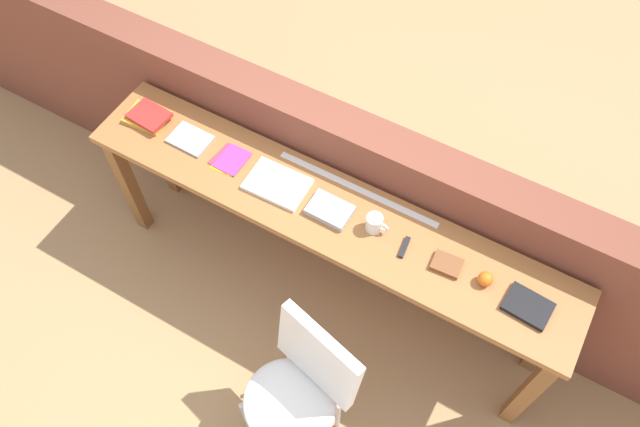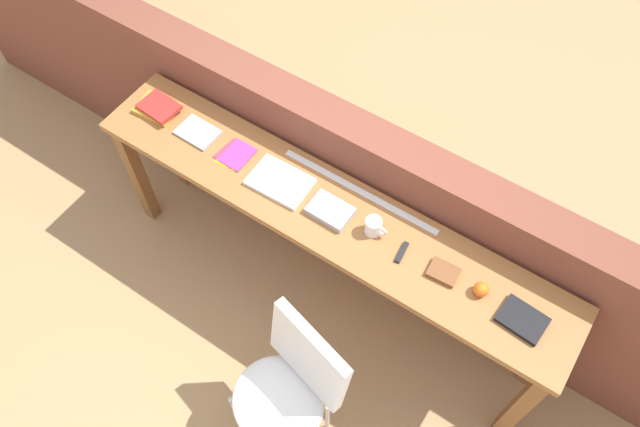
{
  "view_description": "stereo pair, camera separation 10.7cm",
  "coord_description": "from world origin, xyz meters",
  "px_view_note": "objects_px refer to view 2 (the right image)",
  "views": [
    {
      "loc": [
        0.76,
        -1.08,
        3.34
      ],
      "look_at": [
        0.0,
        0.25,
        0.9
      ],
      "focal_mm": 35.0,
      "sensor_mm": 36.0,
      "label": 1
    },
    {
      "loc": [
        0.85,
        -1.03,
        3.34
      ],
      "look_at": [
        0.0,
        0.25,
        0.9
      ],
      "focal_mm": 35.0,
      "sensor_mm": 36.0,
      "label": 2
    }
  ],
  "objects_px": {
    "mug": "(374,227)",
    "book_repair_rightmost": "(522,320)",
    "pamphlet_pile_colourful": "(235,155)",
    "multitool_folded": "(402,252)",
    "sports_ball_small": "(481,289)",
    "magazine_cycling": "(198,132)",
    "book_stack_leftmost": "(158,108)",
    "leather_journal_brown": "(443,272)",
    "chair_white_moulded": "(289,386)",
    "book_open_centre": "(280,182)"
  },
  "relations": [
    {
      "from": "mug",
      "to": "book_repair_rightmost",
      "type": "xyz_separation_m",
      "value": [
        0.74,
        -0.03,
        -0.03
      ]
    },
    {
      "from": "pamphlet_pile_colourful",
      "to": "multitool_folded",
      "type": "bearing_deg",
      "value": -1.39
    },
    {
      "from": "mug",
      "to": "multitool_folded",
      "type": "xyz_separation_m",
      "value": [
        0.16,
        -0.02,
        -0.04
      ]
    },
    {
      "from": "sports_ball_small",
      "to": "book_repair_rightmost",
      "type": "xyz_separation_m",
      "value": [
        0.2,
        -0.02,
        -0.02
      ]
    },
    {
      "from": "magazine_cycling",
      "to": "multitool_folded",
      "type": "xyz_separation_m",
      "value": [
        1.2,
        -0.03,
        0.0
      ]
    },
    {
      "from": "book_repair_rightmost",
      "to": "sports_ball_small",
      "type": "bearing_deg",
      "value": 179.04
    },
    {
      "from": "multitool_folded",
      "to": "pamphlet_pile_colourful",
      "type": "bearing_deg",
      "value": 178.61
    },
    {
      "from": "book_stack_leftmost",
      "to": "book_repair_rightmost",
      "type": "height_order",
      "value": "book_stack_leftmost"
    },
    {
      "from": "mug",
      "to": "leather_journal_brown",
      "type": "xyz_separation_m",
      "value": [
        0.37,
        -0.01,
        -0.03
      ]
    },
    {
      "from": "book_stack_leftmost",
      "to": "book_repair_rightmost",
      "type": "distance_m",
      "value": 2.05
    },
    {
      "from": "pamphlet_pile_colourful",
      "to": "mug",
      "type": "bearing_deg",
      "value": 0.1
    },
    {
      "from": "chair_white_moulded",
      "to": "book_repair_rightmost",
      "type": "bearing_deg",
      "value": 43.36
    },
    {
      "from": "pamphlet_pile_colourful",
      "to": "magazine_cycling",
      "type": "bearing_deg",
      "value": 178.53
    },
    {
      "from": "magazine_cycling",
      "to": "leather_journal_brown",
      "type": "bearing_deg",
      "value": 0.45
    },
    {
      "from": "pamphlet_pile_colourful",
      "to": "sports_ball_small",
      "type": "xyz_separation_m",
      "value": [
        1.34,
        -0.01,
        0.03
      ]
    },
    {
      "from": "book_stack_leftmost",
      "to": "mug",
      "type": "height_order",
      "value": "mug"
    },
    {
      "from": "book_open_centre",
      "to": "leather_journal_brown",
      "type": "height_order",
      "value": "leather_journal_brown"
    },
    {
      "from": "book_stack_leftmost",
      "to": "leather_journal_brown",
      "type": "height_order",
      "value": "book_stack_leftmost"
    },
    {
      "from": "chair_white_moulded",
      "to": "magazine_cycling",
      "type": "distance_m",
      "value": 1.33
    },
    {
      "from": "book_open_centre",
      "to": "pamphlet_pile_colourful",
      "type": "bearing_deg",
      "value": 175.82
    },
    {
      "from": "pamphlet_pile_colourful",
      "to": "multitool_folded",
      "type": "distance_m",
      "value": 0.96
    },
    {
      "from": "book_open_centre",
      "to": "multitool_folded",
      "type": "xyz_separation_m",
      "value": [
        0.68,
        -0.01,
        -0.0
      ]
    },
    {
      "from": "sports_ball_small",
      "to": "chair_white_moulded",
      "type": "bearing_deg",
      "value": -126.55
    },
    {
      "from": "leather_journal_brown",
      "to": "magazine_cycling",
      "type": "bearing_deg",
      "value": 175.03
    },
    {
      "from": "mug",
      "to": "chair_white_moulded",
      "type": "bearing_deg",
      "value": -88.77
    },
    {
      "from": "multitool_folded",
      "to": "book_repair_rightmost",
      "type": "xyz_separation_m",
      "value": [
        0.58,
        -0.0,
        0.0
      ]
    },
    {
      "from": "mug",
      "to": "sports_ball_small",
      "type": "bearing_deg",
      "value": -0.84
    },
    {
      "from": "multitool_folded",
      "to": "sports_ball_small",
      "type": "bearing_deg",
      "value": 2.58
    },
    {
      "from": "multitool_folded",
      "to": "book_stack_leftmost",
      "type": "bearing_deg",
      "value": 178.67
    },
    {
      "from": "pamphlet_pile_colourful",
      "to": "leather_journal_brown",
      "type": "distance_m",
      "value": 1.16
    },
    {
      "from": "chair_white_moulded",
      "to": "magazine_cycling",
      "type": "xyz_separation_m",
      "value": [
        -1.05,
        0.72,
        0.36
      ]
    },
    {
      "from": "pamphlet_pile_colourful",
      "to": "leather_journal_brown",
      "type": "relative_size",
      "value": 1.35
    },
    {
      "from": "pamphlet_pile_colourful",
      "to": "mug",
      "type": "relative_size",
      "value": 1.6
    },
    {
      "from": "book_open_centre",
      "to": "multitool_folded",
      "type": "height_order",
      "value": "book_open_centre"
    },
    {
      "from": "magazine_cycling",
      "to": "multitool_folded",
      "type": "distance_m",
      "value": 1.2
    },
    {
      "from": "book_stack_leftmost",
      "to": "leather_journal_brown",
      "type": "xyz_separation_m",
      "value": [
        1.67,
        -0.02,
        -0.01
      ]
    },
    {
      "from": "leather_journal_brown",
      "to": "sports_ball_small",
      "type": "distance_m",
      "value": 0.18
    },
    {
      "from": "magazine_cycling",
      "to": "book_open_centre",
      "type": "bearing_deg",
      "value": -0.89
    },
    {
      "from": "magazine_cycling",
      "to": "leather_journal_brown",
      "type": "xyz_separation_m",
      "value": [
        1.4,
        -0.02,
        0.0
      ]
    },
    {
      "from": "book_stack_leftmost",
      "to": "book_repair_rightmost",
      "type": "bearing_deg",
      "value": -1.01
    },
    {
      "from": "leather_journal_brown",
      "to": "book_repair_rightmost",
      "type": "xyz_separation_m",
      "value": [
        0.38,
        -0.01,
        -0.0
      ]
    },
    {
      "from": "magazine_cycling",
      "to": "leather_journal_brown",
      "type": "relative_size",
      "value": 1.58
    },
    {
      "from": "pamphlet_pile_colourful",
      "to": "multitool_folded",
      "type": "height_order",
      "value": "multitool_folded"
    },
    {
      "from": "book_stack_leftmost",
      "to": "book_open_centre",
      "type": "bearing_deg",
      "value": -1.7
    },
    {
      "from": "sports_ball_small",
      "to": "leather_journal_brown",
      "type": "bearing_deg",
      "value": -178.25
    },
    {
      "from": "chair_white_moulded",
      "to": "book_open_centre",
      "type": "distance_m",
      "value": 0.95
    },
    {
      "from": "pamphlet_pile_colourful",
      "to": "book_open_centre",
      "type": "distance_m",
      "value": 0.29
    },
    {
      "from": "book_open_centre",
      "to": "book_stack_leftmost",
      "type": "bearing_deg",
      "value": 176.7
    },
    {
      "from": "leather_journal_brown",
      "to": "mug",
      "type": "bearing_deg",
      "value": 173.69
    },
    {
      "from": "book_stack_leftmost",
      "to": "magazine_cycling",
      "type": "relative_size",
      "value": 1.14
    }
  ]
}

